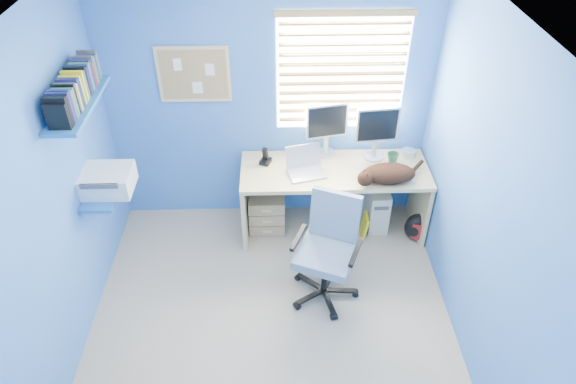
{
  "coord_description": "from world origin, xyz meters",
  "views": [
    {
      "loc": [
        0.06,
        -2.62,
        3.5
      ],
      "look_at": [
        0.15,
        0.65,
        0.95
      ],
      "focal_mm": 32.0,
      "sensor_mm": 36.0,
      "label": 1
    }
  ],
  "objects_px": {
    "tower_pc": "(376,204)",
    "office_chair": "(327,261)",
    "laptop": "(307,164)",
    "cat": "(389,174)",
    "desk": "(333,200)"
  },
  "relations": [
    {
      "from": "tower_pc",
      "to": "office_chair",
      "type": "xyz_separation_m",
      "value": [
        -0.59,
        -0.92,
        0.14
      ]
    },
    {
      "from": "laptop",
      "to": "cat",
      "type": "bearing_deg",
      "value": -24.14
    },
    {
      "from": "cat",
      "to": "tower_pc",
      "type": "bearing_deg",
      "value": 69.18
    },
    {
      "from": "laptop",
      "to": "office_chair",
      "type": "relative_size",
      "value": 0.34
    },
    {
      "from": "laptop",
      "to": "office_chair",
      "type": "height_order",
      "value": "office_chair"
    },
    {
      "from": "cat",
      "to": "laptop",
      "type": "bearing_deg",
      "value": 148.55
    },
    {
      "from": "cat",
      "to": "tower_pc",
      "type": "height_order",
      "value": "cat"
    },
    {
      "from": "office_chair",
      "to": "desk",
      "type": "bearing_deg",
      "value": 81.0
    },
    {
      "from": "desk",
      "to": "cat",
      "type": "height_order",
      "value": "cat"
    },
    {
      "from": "desk",
      "to": "cat",
      "type": "bearing_deg",
      "value": -23.69
    },
    {
      "from": "desk",
      "to": "laptop",
      "type": "xyz_separation_m",
      "value": [
        -0.27,
        -0.07,
        0.48
      ]
    },
    {
      "from": "desk",
      "to": "office_chair",
      "type": "xyz_separation_m",
      "value": [
        -0.13,
        -0.82,
        -0.01
      ]
    },
    {
      "from": "laptop",
      "to": "desk",
      "type": "bearing_deg",
      "value": 0.51
    },
    {
      "from": "office_chair",
      "to": "tower_pc",
      "type": "bearing_deg",
      "value": 57.33
    },
    {
      "from": "office_chair",
      "to": "cat",
      "type": "bearing_deg",
      "value": 46.3
    }
  ]
}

